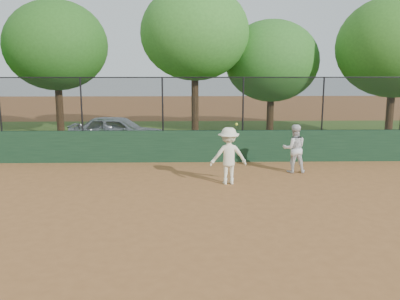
{
  "coord_description": "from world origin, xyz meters",
  "views": [
    {
      "loc": [
        0.49,
        -10.57,
        3.71
      ],
      "look_at": [
        0.8,
        2.2,
        1.2
      ],
      "focal_mm": 40.0,
      "sensor_mm": 36.0,
      "label": 1
    }
  ],
  "objects_px": {
    "player_second": "(294,149)",
    "tree_3": "(272,61)",
    "player_main": "(228,156)",
    "tree_1": "(56,46)",
    "tree_2": "(195,33)",
    "tree_4": "(395,47)",
    "parked_car": "(118,132)"
  },
  "relations": [
    {
      "from": "player_second",
      "to": "tree_4",
      "type": "relative_size",
      "value": 0.24
    },
    {
      "from": "tree_1",
      "to": "parked_car",
      "type": "bearing_deg",
      "value": -41.25
    },
    {
      "from": "player_main",
      "to": "tree_4",
      "type": "height_order",
      "value": "tree_4"
    },
    {
      "from": "player_main",
      "to": "tree_3",
      "type": "xyz_separation_m",
      "value": [
        2.96,
        9.32,
        2.9
      ]
    },
    {
      "from": "player_second",
      "to": "tree_2",
      "type": "relative_size",
      "value": 0.23
    },
    {
      "from": "parked_car",
      "to": "tree_2",
      "type": "xyz_separation_m",
      "value": [
        3.45,
        2.3,
        4.36
      ]
    },
    {
      "from": "player_second",
      "to": "tree_3",
      "type": "xyz_separation_m",
      "value": [
        0.58,
        7.9,
        2.96
      ]
    },
    {
      "from": "tree_3",
      "to": "tree_2",
      "type": "bearing_deg",
      "value": -166.9
    },
    {
      "from": "player_main",
      "to": "tree_1",
      "type": "height_order",
      "value": "tree_1"
    },
    {
      "from": "player_second",
      "to": "tree_4",
      "type": "xyz_separation_m",
      "value": [
        6.03,
        6.2,
        3.6
      ]
    },
    {
      "from": "tree_1",
      "to": "tree_4",
      "type": "bearing_deg",
      "value": -5.0
    },
    {
      "from": "tree_2",
      "to": "tree_4",
      "type": "relative_size",
      "value": 1.08
    },
    {
      "from": "tree_1",
      "to": "tree_2",
      "type": "bearing_deg",
      "value": -5.21
    },
    {
      "from": "parked_car",
      "to": "tree_4",
      "type": "distance_m",
      "value": 13.39
    },
    {
      "from": "player_main",
      "to": "tree_4",
      "type": "relative_size",
      "value": 0.28
    },
    {
      "from": "tree_3",
      "to": "player_second",
      "type": "bearing_deg",
      "value": -94.23
    },
    {
      "from": "player_main",
      "to": "tree_3",
      "type": "bearing_deg",
      "value": 72.39
    },
    {
      "from": "tree_3",
      "to": "tree_4",
      "type": "xyz_separation_m",
      "value": [
        5.45,
        -1.69,
        0.64
      ]
    },
    {
      "from": "player_main",
      "to": "tree_1",
      "type": "xyz_separation_m",
      "value": [
        -7.71,
        9.04,
        3.64
      ]
    },
    {
      "from": "player_second",
      "to": "tree_4",
      "type": "bearing_deg",
      "value": -134.6
    },
    {
      "from": "player_main",
      "to": "tree_1",
      "type": "bearing_deg",
      "value": 130.46
    },
    {
      "from": "tree_2",
      "to": "tree_3",
      "type": "bearing_deg",
      "value": 13.1
    },
    {
      "from": "parked_car",
      "to": "player_second",
      "type": "relative_size",
      "value": 2.55
    },
    {
      "from": "parked_car",
      "to": "tree_3",
      "type": "distance_m",
      "value": 8.57
    },
    {
      "from": "tree_1",
      "to": "tree_4",
      "type": "relative_size",
      "value": 0.99
    },
    {
      "from": "player_second",
      "to": "tree_4",
      "type": "height_order",
      "value": "tree_4"
    },
    {
      "from": "tree_3",
      "to": "tree_4",
      "type": "height_order",
      "value": "tree_4"
    },
    {
      "from": "tree_1",
      "to": "tree_2",
      "type": "relative_size",
      "value": 0.92
    },
    {
      "from": "tree_2",
      "to": "tree_4",
      "type": "height_order",
      "value": "tree_2"
    },
    {
      "from": "tree_2",
      "to": "tree_3",
      "type": "xyz_separation_m",
      "value": [
        3.88,
        0.9,
        -1.29
      ]
    },
    {
      "from": "tree_2",
      "to": "tree_3",
      "type": "relative_size",
      "value": 1.26
    },
    {
      "from": "tree_4",
      "to": "player_main",
      "type": "bearing_deg",
      "value": -137.79
    }
  ]
}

